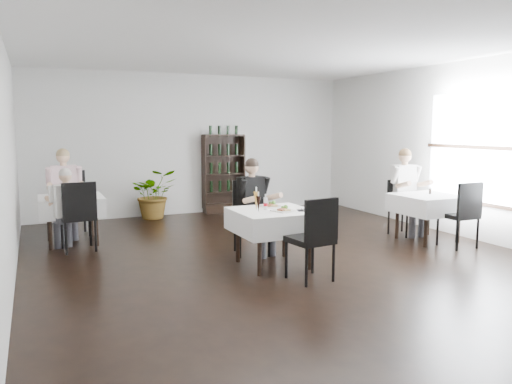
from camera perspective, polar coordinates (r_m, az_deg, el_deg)
room_shell at (r=6.79m, az=4.26°, el=4.20°), size 9.00×9.00×9.00m
window_right at (r=8.98m, az=24.25°, el=4.35°), size 0.06×2.30×1.85m
wine_shelf at (r=11.02m, az=-3.72°, el=2.04°), size 0.90×0.28×1.75m
main_table at (r=6.76m, az=1.94°, el=-3.31°), size 1.03×1.03×0.77m
left_table at (r=8.57m, az=-20.37°, el=-1.48°), size 0.98×0.98×0.77m
right_table at (r=8.71m, az=19.06°, el=-1.29°), size 0.98×0.98×0.77m
potted_tree at (r=10.48m, az=-11.57°, el=-0.21°), size 0.95×0.83×1.02m
main_chair_far at (r=7.47m, az=-0.64°, el=-2.28°), size 0.59×0.60×1.09m
main_chair_near at (r=6.10m, az=6.70°, el=-4.79°), size 0.53×0.54×1.04m
left_chair_far at (r=9.31m, az=-20.29°, el=-0.69°), size 0.55×0.55×1.12m
left_chair_near at (r=7.99m, az=-19.61°, el=-2.14°), size 0.52×0.53×1.07m
right_chair_far at (r=9.14m, az=16.27°, el=-1.23°), size 0.53×0.53×0.96m
right_chair_near at (r=8.37m, az=22.55°, el=-1.97°), size 0.48×0.48×1.04m
diner_main at (r=7.37m, az=-0.13°, el=-0.78°), size 0.60×0.64×1.43m
diner_left_far at (r=9.05m, az=-21.03°, el=0.62°), size 0.57×0.57×1.52m
diner_left_near at (r=8.07m, az=-20.93°, el=-1.18°), size 0.52×0.54×1.28m
diner_right_far at (r=9.11m, az=16.85°, el=0.79°), size 0.57×0.56×1.51m
plate_far at (r=6.97m, az=1.74°, el=-1.58°), size 0.28×0.28×0.08m
plate_near at (r=6.63m, az=3.16°, el=-2.07°), size 0.32×0.32×0.08m
pilsner_dark at (r=6.52m, az=0.28°, el=-1.37°), size 0.06×0.06×0.27m
pilsner_lager at (r=6.67m, az=0.03°, el=-1.01°), size 0.07×0.07×0.32m
coke_bottle at (r=6.72m, az=1.10°, el=-1.32°), size 0.06×0.06×0.22m
napkin_cutlery at (r=6.71m, az=5.52°, el=-2.08°), size 0.21×0.19×0.02m
pepper_mill at (r=8.82m, az=19.28°, el=0.10°), size 0.05×0.05×0.10m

